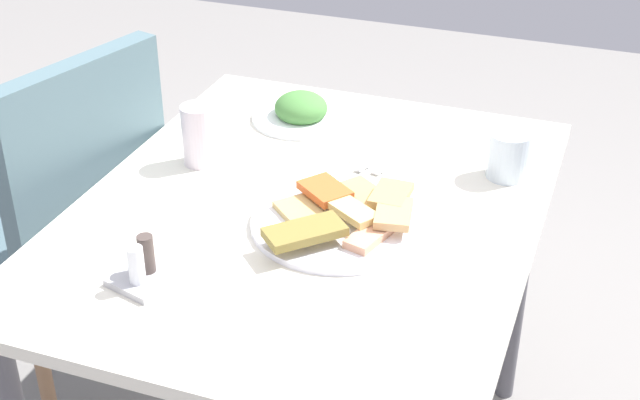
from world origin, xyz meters
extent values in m
cube|color=silver|center=(0.00, 0.00, 0.72)|extent=(1.03, 0.82, 0.02)
cylinder|color=#4D4C53|center=(0.46, -0.35, 0.35)|extent=(0.04, 0.04, 0.70)
cylinder|color=#4D4C53|center=(0.46, 0.35, 0.35)|extent=(0.04, 0.04, 0.70)
cube|color=slate|center=(0.08, 0.67, 0.44)|extent=(0.52, 0.52, 0.06)
cube|color=slate|center=(0.03, 0.49, 0.70)|extent=(0.40, 0.15, 0.46)
cylinder|color=#8E694B|center=(0.31, 0.80, 0.21)|extent=(0.03, 0.03, 0.41)
cylinder|color=#8E694B|center=(0.21, 0.44, 0.21)|extent=(0.03, 0.03, 0.41)
cylinder|color=white|center=(-0.04, -0.07, 0.73)|extent=(0.31, 0.31, 0.01)
cube|color=tan|center=(0.05, -0.09, 0.74)|extent=(0.11, 0.12, 0.01)
cube|color=#D95F2A|center=(0.01, -0.03, 0.76)|extent=(0.11, 0.11, 0.01)
cube|color=tan|center=(-0.03, -0.17, 0.76)|extent=(0.10, 0.08, 0.01)
cube|color=#EACA7D|center=(-0.03, -0.09, 0.76)|extent=(0.11, 0.13, 0.01)
cube|color=olive|center=(-0.14, -0.05, 0.77)|extent=(0.14, 0.14, 0.02)
cube|color=#E09E79|center=(-0.09, -0.14, 0.75)|extent=(0.10, 0.07, 0.01)
cube|color=tan|center=(-0.05, -0.01, 0.75)|extent=(0.12, 0.12, 0.01)
cube|color=tan|center=(0.03, -0.15, 0.76)|extent=(0.09, 0.06, 0.02)
cylinder|color=white|center=(0.34, 0.15, 0.73)|extent=(0.21, 0.21, 0.01)
ellipsoid|color=#49853D|center=(0.34, 0.15, 0.76)|extent=(0.16, 0.16, 0.07)
cylinder|color=silver|center=(0.09, 0.26, 0.79)|extent=(0.09, 0.09, 0.12)
cylinder|color=silver|center=(0.24, -0.32, 0.77)|extent=(0.08, 0.08, 0.09)
cube|color=white|center=(0.23, -0.08, 0.73)|extent=(0.16, 0.16, 0.00)
cube|color=silver|center=(0.23, -0.10, 0.73)|extent=(0.17, 0.06, 0.00)
cube|color=silver|center=(0.23, -0.07, 0.73)|extent=(0.17, 0.06, 0.00)
cube|color=#B2B2B7|center=(-0.31, 0.16, 0.73)|extent=(0.11, 0.11, 0.01)
cylinder|color=white|center=(-0.33, 0.16, 0.77)|extent=(0.03, 0.03, 0.06)
cylinder|color=#493C38|center=(-0.29, 0.16, 0.77)|extent=(0.03, 0.03, 0.07)
camera|label=1|loc=(-1.33, -0.51, 1.58)|focal=51.22mm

